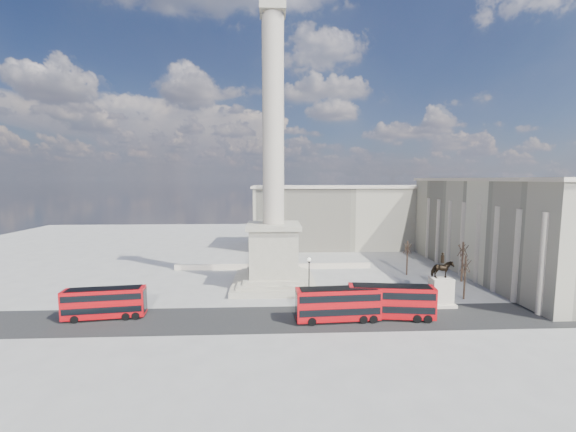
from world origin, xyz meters
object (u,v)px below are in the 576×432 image
(red_bus_b, at_px, (339,304))
(pedestrian_standing, at_px, (431,291))
(red_bus_c, at_px, (392,301))
(nelsons_column, at_px, (274,211))
(equestrian_statue, at_px, (441,288))
(pedestrian_walking, at_px, (347,293))
(victorian_lamp, at_px, (309,275))
(pedestrian_crossing, at_px, (385,289))
(red_bus_a, at_px, (105,303))

(red_bus_b, distance_m, pedestrian_standing, 18.65)
(red_bus_c, bearing_deg, pedestrian_standing, 49.86)
(nelsons_column, xyz_separation_m, equestrian_statue, (24.20, -11.11, -10.21))
(pedestrian_walking, distance_m, pedestrian_standing, 13.19)
(nelsons_column, bearing_deg, red_bus_c, -45.21)
(victorian_lamp, relative_size, equestrian_statue, 0.84)
(equestrian_statue, bearing_deg, pedestrian_standing, 84.39)
(red_bus_b, xyz_separation_m, pedestrian_standing, (16.31, 8.95, -1.39))
(pedestrian_crossing, bearing_deg, equestrian_statue, -176.16)
(pedestrian_standing, bearing_deg, pedestrian_crossing, -37.36)
(red_bus_a, height_order, red_bus_c, red_bus_c)
(red_bus_b, xyz_separation_m, red_bus_c, (7.13, 0.51, 0.04))
(equestrian_statue, distance_m, pedestrian_crossing, 8.72)
(nelsons_column, distance_m, pedestrian_standing, 28.27)
(red_bus_c, xyz_separation_m, pedestrian_crossing, (2.36, 10.00, -1.51))
(nelsons_column, bearing_deg, red_bus_b, -62.66)
(pedestrian_crossing, bearing_deg, red_bus_c, 121.57)
(pedestrian_crossing, bearing_deg, red_bus_b, 92.80)
(victorian_lamp, height_order, equestrian_statue, equestrian_statue)
(red_bus_b, relative_size, pedestrian_crossing, 6.53)
(pedestrian_standing, bearing_deg, red_bus_c, 18.15)
(red_bus_c, bearing_deg, pedestrian_walking, 122.62)
(red_bus_c, xyz_separation_m, victorian_lamp, (-10.10, 7.68, 1.52))
(red_bus_b, distance_m, pedestrian_walking, 9.62)
(red_bus_b, bearing_deg, victorian_lamp, 106.58)
(pedestrian_standing, bearing_deg, red_bus_b, 4.33)
(red_bus_b, bearing_deg, pedestrian_standing, 25.34)
(red_bus_b, xyz_separation_m, victorian_lamp, (-2.98, 8.19, 1.55))
(equestrian_statue, distance_m, pedestrian_walking, 13.56)
(pedestrian_walking, bearing_deg, pedestrian_crossing, -12.24)
(equestrian_statue, distance_m, pedestrian_standing, 4.42)
(red_bus_a, xyz_separation_m, red_bus_c, (37.67, -1.73, 0.20))
(red_bus_a, xyz_separation_m, victorian_lamp, (27.57, 5.95, 1.71))
(pedestrian_standing, bearing_deg, equestrian_statue, 59.98)
(victorian_lamp, xyz_separation_m, pedestrian_walking, (6.09, 0.79, -3.05))
(nelsons_column, xyz_separation_m, red_bus_b, (8.29, -16.04, -10.60))
(pedestrian_walking, distance_m, pedestrian_crossing, 6.55)
(nelsons_column, relative_size, red_bus_a, 4.83)
(red_bus_c, relative_size, pedestrian_walking, 6.95)
(red_bus_a, xyz_separation_m, pedestrian_standing, (46.85, 6.71, -1.23))
(red_bus_a, bearing_deg, equestrian_statue, -3.52)
(red_bus_a, relative_size, pedestrian_standing, 5.59)
(nelsons_column, height_order, red_bus_b, nelsons_column)
(red_bus_c, bearing_deg, nelsons_column, 142.09)
(red_bus_a, bearing_deg, pedestrian_walking, 4.50)
(red_bus_c, xyz_separation_m, pedestrian_standing, (9.18, 8.44, -1.43))
(red_bus_c, relative_size, pedestrian_crossing, 6.69)
(equestrian_statue, xyz_separation_m, pedestrian_crossing, (-6.43, 5.59, -1.87))
(victorian_lamp, distance_m, equestrian_statue, 19.21)
(red_bus_c, bearing_deg, equestrian_statue, 33.96)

